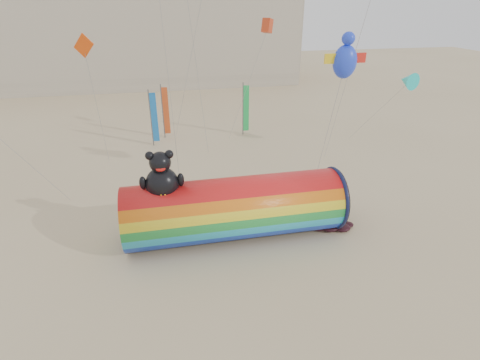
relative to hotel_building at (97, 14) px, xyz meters
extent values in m
plane|color=#CCB58C|center=(12.00, -45.95, -10.31)|extent=(160.00, 160.00, 0.00)
cube|color=#B7AD99|center=(0.00, 0.05, -0.31)|extent=(60.00, 15.00, 20.00)
cube|color=#28303D|center=(0.00, -7.51, 0.19)|extent=(59.50, 0.12, 17.00)
cylinder|color=red|center=(11.74, -46.66, -8.55)|extent=(12.11, 3.53, 3.53)
torus|color=#0F1438|center=(17.67, -46.66, -8.55)|extent=(0.24, 3.70, 3.70)
cylinder|color=black|center=(17.81, -46.66, -8.55)|extent=(0.06, 3.50, 3.50)
ellipsoid|color=black|center=(7.90, -46.66, -6.63)|extent=(1.73, 1.54, 1.82)
ellipsoid|color=yellow|center=(7.90, -47.21, -6.73)|extent=(0.89, 0.39, 0.78)
sphere|color=black|center=(7.90, -46.66, -5.42)|extent=(1.11, 1.11, 1.11)
sphere|color=black|center=(7.42, -46.66, -5.01)|extent=(0.44, 0.44, 0.44)
sphere|color=black|center=(8.39, -46.66, -5.01)|extent=(0.44, 0.44, 0.44)
ellipsoid|color=red|center=(7.90, -47.11, -5.57)|extent=(0.49, 0.18, 0.31)
ellipsoid|color=black|center=(6.94, -46.76, -6.43)|extent=(0.36, 0.36, 0.73)
ellipsoid|color=black|center=(8.86, -46.76, -6.43)|extent=(0.36, 0.36, 0.73)
imported|color=#4C4E53|center=(16.23, -45.37, -9.42)|extent=(0.76, 0.63, 1.78)
ellipsoid|color=#380A15|center=(17.32, -47.31, -10.11)|extent=(1.17, 0.99, 0.41)
ellipsoid|color=#380A15|center=(18.02, -47.51, -10.14)|extent=(0.99, 0.84, 0.34)
ellipsoid|color=#380A15|center=(16.72, -47.16, -10.15)|extent=(0.91, 0.77, 0.32)
ellipsoid|color=#380A15|center=(17.62, -46.91, -10.18)|extent=(0.78, 0.66, 0.27)
ellipsoid|color=#380A15|center=(18.52, -47.21, -10.18)|extent=(0.73, 0.62, 0.25)
cylinder|color=#59595E|center=(7.20, -30.61, -7.71)|extent=(0.10, 0.10, 5.20)
cube|color=blue|center=(7.51, -30.61, -7.66)|extent=(0.56, 0.06, 4.50)
cylinder|color=#59595E|center=(8.31, -28.55, -7.71)|extent=(0.10, 0.10, 5.20)
cube|color=#CA481C|center=(8.62, -28.55, -7.66)|extent=(0.56, 0.06, 4.50)
cylinder|color=#59595E|center=(16.03, -29.29, -7.71)|extent=(0.10, 0.10, 5.20)
cube|color=green|center=(16.34, -29.29, -7.66)|extent=(0.56, 0.06, 4.50)
ellipsoid|color=blue|center=(18.92, -43.65, -1.28)|extent=(1.44, 1.12, 1.92)
cone|color=#1BD8D4|center=(27.52, -37.73, -3.81)|extent=(1.36, 1.36, 1.22)
cube|color=#F54C0C|center=(3.95, -39.12, -0.53)|extent=(0.89, 0.06, 1.25)
cube|color=red|center=(17.05, -33.52, 0.11)|extent=(0.66, 0.66, 1.06)
camera|label=1|loc=(8.23, -64.47, 1.99)|focal=28.00mm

